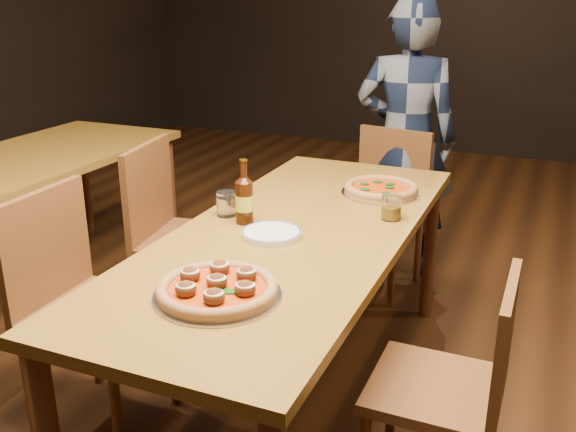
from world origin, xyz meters
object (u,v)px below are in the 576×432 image
at_px(chair_main_sw, 193,239).
at_px(beer_bottle, 244,201).
at_px(chair_end, 377,210).
at_px(pizza_margherita, 381,189).
at_px(water_glass, 226,204).
at_px(chair_main_e, 435,387).
at_px(pizza_meatball, 217,288).
at_px(amber_glass, 391,207).
at_px(plate_stack, 272,234).
at_px(diner, 406,141).
at_px(table_left, 8,176).
at_px(chair_main_nw, 98,310).
at_px(table_main, 293,248).

xyz_separation_m(chair_main_sw, beer_bottle, (0.46, -0.36, 0.35)).
height_order(chair_main_sw, chair_end, chair_main_sw).
distance_m(pizza_margherita, beer_bottle, 0.67).
relative_size(chair_main_sw, pizza_margherita, 2.85).
xyz_separation_m(chair_main_sw, water_glass, (0.35, -0.31, 0.32)).
xyz_separation_m(chair_end, pizza_margherita, (0.18, -0.62, 0.32)).
height_order(beer_bottle, water_glass, beer_bottle).
bearing_deg(chair_main_e, pizza_meatball, -64.35).
bearing_deg(pizza_margherita, chair_main_sw, -166.69).
bearing_deg(amber_glass, beer_bottle, -152.73).
relative_size(plate_stack, amber_glass, 2.29).
bearing_deg(diner, table_left, 24.94).
bearing_deg(plate_stack, beer_bottle, 149.94).
bearing_deg(amber_glass, pizza_meatball, -109.48).
distance_m(pizza_meatball, beer_bottle, 0.61).
xyz_separation_m(pizza_margherita, diner, (-0.11, 0.91, 0.01)).
height_order(table_left, pizza_meatball, pizza_meatball).
xyz_separation_m(chair_main_nw, diner, (0.69, 1.84, 0.30)).
distance_m(pizza_margherita, plate_stack, 0.68).
bearing_deg(chair_end, pizza_margherita, -64.67).
height_order(chair_main_e, chair_end, chair_end).
relative_size(beer_bottle, amber_glass, 2.55).
bearing_deg(chair_main_sw, pizza_margherita, -85.90).
distance_m(table_left, amber_glass, 2.00).
height_order(pizza_margherita, diner, diner).
distance_m(table_left, water_glass, 1.43).
bearing_deg(chair_main_e, plate_stack, -107.38).
height_order(pizza_meatball, water_glass, water_glass).
bearing_deg(plate_stack, chair_main_e, -17.40).
bearing_deg(table_left, beer_bottle, -11.45).
height_order(chair_main_sw, plate_stack, chair_main_sw).
height_order(table_main, amber_glass, amber_glass).
xyz_separation_m(table_left, chair_end, (1.70, 0.87, -0.23)).
relative_size(table_left, chair_main_nw, 2.11).
bearing_deg(diner, pizza_meatball, 79.89).
bearing_deg(pizza_margherita, beer_bottle, -124.23).
distance_m(chair_end, plate_stack, 1.30).
distance_m(pizza_meatball, diner, 2.04).
bearing_deg(pizza_margherita, table_left, -172.48).
height_order(pizza_meatball, amber_glass, amber_glass).
bearing_deg(chair_main_e, table_left, -104.47).
bearing_deg(pizza_meatball, pizza_margherita, 81.28).
height_order(table_left, water_glass, water_glass).
bearing_deg(table_left, amber_glass, -1.38).
height_order(chair_main_sw, diner, diner).
distance_m(table_left, chair_main_nw, 1.29).
xyz_separation_m(chair_main_e, pizza_meatball, (-0.60, -0.29, 0.35)).
height_order(chair_end, diner, diner).
height_order(chair_end, plate_stack, chair_end).
relative_size(chair_main_nw, chair_main_sw, 0.98).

